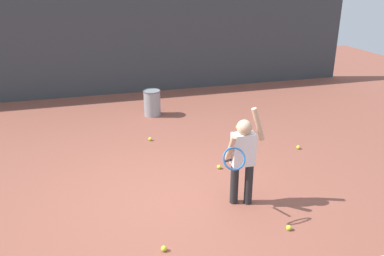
% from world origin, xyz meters
% --- Properties ---
extents(ground_plane, '(20.00, 20.00, 0.00)m').
position_xyz_m(ground_plane, '(0.00, 0.00, 0.00)').
color(ground_plane, brown).
extents(back_fence_windscreen, '(12.51, 0.08, 2.82)m').
position_xyz_m(back_fence_windscreen, '(0.00, 5.40, 1.41)').
color(back_fence_windscreen, '#383D42').
rests_on(back_fence_windscreen, ground).
extents(fence_post_1, '(0.09, 0.09, 2.97)m').
position_xyz_m(fence_post_1, '(0.00, 5.46, 1.49)').
color(fence_post_1, slate).
rests_on(fence_post_1, ground).
extents(fence_post_2, '(0.09, 0.09, 2.97)m').
position_xyz_m(fence_post_2, '(6.10, 5.46, 1.49)').
color(fence_post_2, slate).
rests_on(fence_post_2, ground).
extents(tennis_player, '(0.73, 0.58, 1.35)m').
position_xyz_m(tennis_player, '(0.92, -0.39, 0.73)').
color(tennis_player, '#232326').
rests_on(tennis_player, ground).
extents(ball_hopper, '(0.38, 0.38, 0.56)m').
position_xyz_m(ball_hopper, '(0.44, 3.48, 0.29)').
color(ball_hopper, gray).
rests_on(ball_hopper, ground).
extents(tennis_ball_0, '(0.07, 0.07, 0.07)m').
position_xyz_m(tennis_ball_0, '(1.93, 2.22, 0.03)').
color(tennis_ball_0, '#CCE033').
rests_on(tennis_ball_0, ground).
extents(tennis_ball_1, '(0.07, 0.07, 0.07)m').
position_xyz_m(tennis_ball_1, '(1.26, -1.11, 0.03)').
color(tennis_ball_1, '#CCE033').
rests_on(tennis_ball_1, ground).
extents(tennis_ball_3, '(0.07, 0.07, 0.07)m').
position_xyz_m(tennis_ball_3, '(0.99, 0.66, 0.03)').
color(tennis_ball_3, '#CCE033').
rests_on(tennis_ball_3, ground).
extents(tennis_ball_4, '(0.07, 0.07, 0.07)m').
position_xyz_m(tennis_ball_4, '(0.13, 2.09, 0.03)').
color(tennis_ball_4, '#CCE033').
rests_on(tennis_ball_4, ground).
extents(tennis_ball_5, '(0.07, 0.07, 0.07)m').
position_xyz_m(tennis_ball_5, '(1.74, 1.37, 0.03)').
color(tennis_ball_5, '#CCE033').
rests_on(tennis_ball_5, ground).
extents(tennis_ball_6, '(0.07, 0.07, 0.07)m').
position_xyz_m(tennis_ball_6, '(2.60, 1.00, 0.03)').
color(tennis_ball_6, '#CCE033').
rests_on(tennis_ball_6, ground).
extents(tennis_ball_7, '(0.07, 0.07, 0.07)m').
position_xyz_m(tennis_ball_7, '(-0.29, -1.08, 0.03)').
color(tennis_ball_7, '#CCE033').
rests_on(tennis_ball_7, ground).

